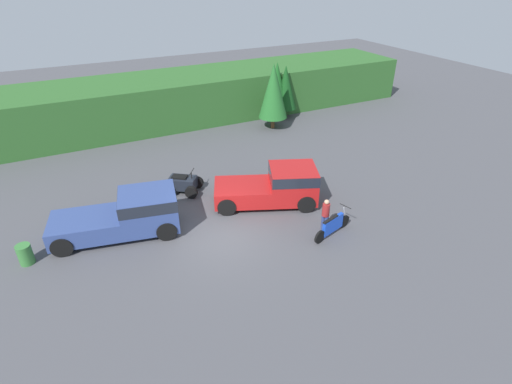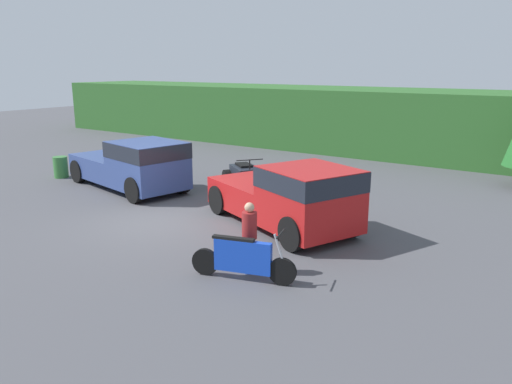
{
  "view_description": "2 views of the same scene",
  "coord_description": "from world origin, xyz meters",
  "views": [
    {
      "loc": [
        -5.13,
        -13.58,
        10.74
      ],
      "look_at": [
        2.45,
        1.54,
        0.95
      ],
      "focal_mm": 28.0,
      "sensor_mm": 36.0,
      "label": 1
    },
    {
      "loc": [
        10.53,
        -10.15,
        4.57
      ],
      "look_at": [
        2.45,
        1.54,
        0.95
      ],
      "focal_mm": 35.0,
      "sensor_mm": 36.0,
      "label": 2
    }
  ],
  "objects": [
    {
      "name": "pickup_truck_red",
      "position": [
        3.62,
        1.6,
        1.02
      ],
      "size": [
        5.5,
        3.93,
        1.93
      ],
      "rotation": [
        0.0,
        0.0,
        -0.4
      ],
      "color": "red",
      "rests_on": "ground_plane"
    },
    {
      "name": "steel_barrel",
      "position": [
        -7.8,
        2.01,
        0.44
      ],
      "size": [
        0.58,
        0.58,
        0.88
      ],
      "color": "#387A38",
      "rests_on": "ground_plane"
    },
    {
      "name": "rider_person",
      "position": [
        4.41,
        -1.54,
        0.89
      ],
      "size": [
        0.41,
        0.41,
        1.64
      ],
      "rotation": [
        0.0,
        0.0,
        0.24
      ],
      "color": "navy",
      "rests_on": "ground_plane"
    },
    {
      "name": "dirt_bike",
      "position": [
        4.54,
        -1.97,
        0.48
      ],
      "size": [
        2.33,
        0.92,
        1.17
      ],
      "rotation": [
        0.0,
        0.0,
        0.29
      ],
      "color": "black",
      "rests_on": "ground_plane"
    },
    {
      "name": "hillside_backdrop",
      "position": [
        0.0,
        16.0,
        1.66
      ],
      "size": [
        44.0,
        6.0,
        3.32
      ],
      "color": "#2D6028",
      "rests_on": "ground_plane"
    },
    {
      "name": "pickup_truck_second",
      "position": [
        -3.54,
        2.28,
        1.02
      ],
      "size": [
        5.8,
        3.21,
        1.93
      ],
      "rotation": [
        0.0,
        0.0,
        -0.2
      ],
      "color": "#334784",
      "rests_on": "ground_plane"
    },
    {
      "name": "quad_atv",
      "position": [
        -0.28,
        4.78,
        0.49
      ],
      "size": [
        2.31,
        2.18,
        1.23
      ],
      "rotation": [
        0.0,
        0.0,
        -0.63
      ],
      "color": "black",
      "rests_on": "ground_plane"
    },
    {
      "name": "ground_plane",
      "position": [
        0.0,
        0.0,
        0.0
      ],
      "size": [
        80.0,
        80.0,
        0.0
      ],
      "primitive_type": "plane",
      "color": "#4C4C51"
    }
  ]
}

